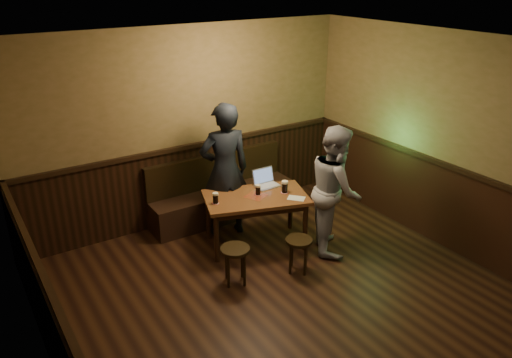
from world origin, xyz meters
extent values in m
cube|color=black|center=(0.00, 0.00, -0.01)|extent=(5.00, 6.00, 0.02)
cube|color=beige|center=(0.00, 0.00, 2.81)|extent=(5.00, 6.00, 0.02)
cube|color=olive|center=(0.00, 3.01, 1.40)|extent=(5.00, 0.02, 2.80)
cube|color=olive|center=(-2.51, 0.00, 1.40)|extent=(0.02, 6.00, 2.80)
cube|color=olive|center=(2.51, 0.00, 1.40)|extent=(0.02, 6.00, 2.80)
cube|color=black|center=(0.00, 2.98, 0.55)|extent=(4.98, 0.04, 1.10)
cube|color=black|center=(2.48, 0.00, 0.55)|extent=(0.04, 5.98, 1.10)
cube|color=black|center=(0.00, 2.95, 1.13)|extent=(4.98, 0.06, 0.06)
cube|color=black|center=(-2.45, 0.00, 1.13)|extent=(0.06, 5.98, 0.06)
cube|color=black|center=(2.45, 0.00, 1.13)|extent=(0.06, 5.98, 0.06)
cube|color=black|center=(0.36, 2.71, 0.23)|extent=(2.20, 0.50, 0.45)
cube|color=black|center=(0.36, 2.91, 0.70)|extent=(2.20, 0.10, 0.50)
cube|color=#5B301A|center=(0.36, 1.78, 0.69)|extent=(1.51, 1.14, 0.05)
cube|color=black|center=(0.36, 1.78, 0.62)|extent=(1.36, 1.00, 0.08)
cube|color=maroon|center=(0.36, 1.78, 0.72)|extent=(0.33, 0.33, 0.00)
cylinder|color=black|center=(-0.30, 1.68, 0.33)|extent=(0.07, 0.07, 0.67)
cylinder|color=black|center=(-0.11, 2.26, 0.33)|extent=(0.07, 0.07, 0.67)
cylinder|color=black|center=(0.82, 1.31, 0.33)|extent=(0.07, 0.07, 0.67)
cylinder|color=black|center=(1.01, 1.89, 0.33)|extent=(0.07, 0.07, 0.67)
cylinder|color=black|center=(-0.34, 1.15, 0.45)|extent=(0.45, 0.45, 0.04)
cylinder|color=black|center=(-0.21, 1.20, 0.23)|extent=(0.04, 0.04, 0.45)
cylinder|color=black|center=(-0.39, 1.28, 0.23)|extent=(0.04, 0.04, 0.45)
cylinder|color=black|center=(-0.46, 1.10, 0.23)|extent=(0.04, 0.04, 0.45)
cylinder|color=black|center=(-0.29, 1.03, 0.23)|extent=(0.04, 0.04, 0.45)
cylinder|color=black|center=(0.44, 0.95, 0.43)|extent=(0.34, 0.34, 0.04)
cylinder|color=black|center=(0.57, 0.95, 0.21)|extent=(0.03, 0.03, 0.43)
cylinder|color=black|center=(0.43, 1.07, 0.21)|extent=(0.03, 0.03, 0.43)
cylinder|color=black|center=(0.31, 0.94, 0.21)|extent=(0.03, 0.03, 0.43)
cylinder|color=black|center=(0.45, 0.82, 0.21)|extent=(0.03, 0.03, 0.43)
cylinder|color=maroon|center=(-0.19, 1.88, 0.72)|extent=(0.09, 0.09, 0.00)
cylinder|color=silver|center=(-0.19, 1.88, 0.72)|extent=(0.08, 0.08, 0.00)
cylinder|color=black|center=(-0.19, 1.88, 0.78)|extent=(0.07, 0.07, 0.11)
cylinder|color=beige|center=(-0.19, 1.88, 0.85)|extent=(0.07, 0.07, 0.03)
cylinder|color=maroon|center=(0.40, 1.80, 0.72)|extent=(0.09, 0.09, 0.00)
cylinder|color=silver|center=(0.40, 1.80, 0.72)|extent=(0.08, 0.08, 0.00)
cylinder|color=black|center=(0.40, 1.80, 0.78)|extent=(0.07, 0.07, 0.11)
cylinder|color=beige|center=(0.40, 1.80, 0.85)|extent=(0.07, 0.07, 0.03)
cylinder|color=maroon|center=(0.73, 1.67, 0.72)|extent=(0.11, 0.11, 0.00)
cylinder|color=silver|center=(0.73, 1.67, 0.72)|extent=(0.09, 0.09, 0.00)
cylinder|color=black|center=(0.73, 1.67, 0.79)|extent=(0.08, 0.08, 0.13)
cylinder|color=beige|center=(0.73, 1.67, 0.87)|extent=(0.08, 0.08, 0.03)
cube|color=silver|center=(0.66, 1.96, 0.72)|extent=(0.33, 0.23, 0.02)
cube|color=#B2B2B7|center=(0.66, 1.96, 0.73)|extent=(0.30, 0.18, 0.00)
cube|color=silver|center=(0.66, 2.07, 0.84)|extent=(0.33, 0.07, 0.21)
cube|color=#576FA3|center=(0.66, 2.06, 0.84)|extent=(0.30, 0.05, 0.18)
cube|color=silver|center=(0.76, 1.44, 0.72)|extent=(0.26, 0.26, 0.00)
imported|color=black|center=(0.18, 2.28, 0.94)|extent=(0.76, 0.58, 1.89)
imported|color=#9A9A9F|center=(1.18, 1.17, 0.85)|extent=(0.98, 1.04, 1.69)
camera|label=1|loc=(-2.84, -3.20, 3.49)|focal=35.00mm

